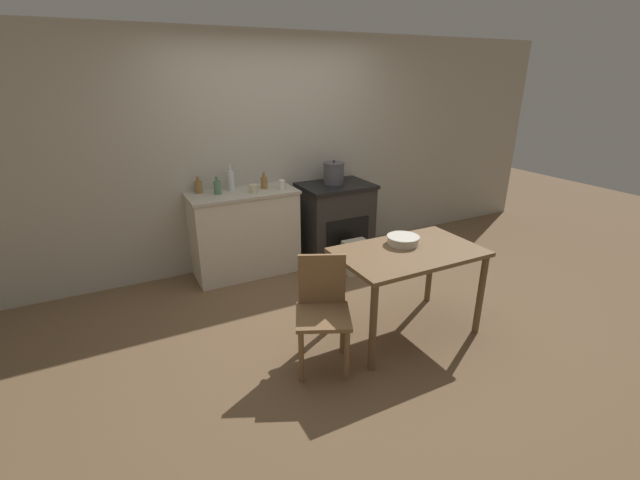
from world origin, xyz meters
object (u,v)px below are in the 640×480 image
Objects in this scene: stove at (335,221)px; cup_center_right at (253,189)px; flour_sack at (356,257)px; stock_pot at (334,173)px; work_table at (408,262)px; chair at (323,309)px; mixing_bowl_large at (403,240)px; bottle_center_left at (217,187)px; cup_center at (282,185)px; bottle_left at (198,187)px; bottle_mid_left at (231,180)px; bottle_far_left at (264,182)px.

cup_center_right is (-1.03, -0.05, 0.53)m from stove.
flour_sack is 1.01m from stock_pot.
work_table is at bearing -102.10° from flour_sack.
mixing_bowl_large is at bearing 36.98° from chair.
chair is (-0.83, -0.05, -0.19)m from work_table.
bottle_center_left reaches higher than cup_center.
stock_pot is at bearing 88.76° from flour_sack.
stove is 3.26× the size of mixing_bowl_large.
stock_pot reaches higher than work_table.
stove is 0.59m from flour_sack.
flour_sack is 1.15m from cup_center.
cup_center reaches higher than cup_center_right.
flour_sack is 1.33× the size of mixing_bowl_large.
stove is 1.64m from bottle_left.
cup_center is (-0.67, 0.48, 0.80)m from flour_sack.
stove is at bearing -7.86° from bottle_mid_left.
stock_pot is 0.96× the size of bottle_mid_left.
work_table is 4.27× the size of mixing_bowl_large.
flour_sack is 1.61m from bottle_mid_left.
work_table is 6.78× the size of bottle_far_left.
bottle_far_left is 1.01× the size of bottle_left.
bottle_center_left is (-1.34, 0.61, 0.83)m from flour_sack.
bottle_center_left is at bearing 120.96° from work_table.
bottle_mid_left reaches higher than stove.
bottle_left reaches higher than mixing_bowl_large.
bottle_center_left is at bearing 123.84° from mixing_bowl_large.
cup_center is (0.84, -0.26, -0.02)m from bottle_left.
flour_sack is 1.37m from cup_center_right.
stove is 2.44× the size of flour_sack.
chair is 3.09× the size of mixing_bowl_large.
work_table is at bearing -99.24° from stove.
bottle_left is (-0.42, 2.00, 0.54)m from chair.
bottle_mid_left is at bearing -7.94° from bottle_left.
bottle_center_left is at bearing -153.32° from bottle_mid_left.
flour_sack is 1.99× the size of bottle_center_left.
chair is at bearing -82.11° from bottle_center_left.
bottle_far_left is 0.69m from bottle_left.
stove is 0.76× the size of work_table.
cup_center is at bearing -0.18° from cup_center_right.
chair is 1.95m from bottle_far_left.
bottle_left is at bearing 168.21° from bottle_far_left.
bottle_mid_left is at bearing 117.38° from chair.
bottle_mid_left is 1.53× the size of bottle_center_left.
flour_sack is at bearing -35.67° from bottle_far_left.
bottle_mid_left is 0.20m from bottle_center_left.
flour_sack is at bearing -30.56° from bottle_mid_left.
stove is 1.16m from cup_center_right.
flour_sack is 2.14× the size of bottle_left.
mixing_bowl_large is at bearing -61.60° from bottle_mid_left.
chair is at bearing -176.27° from work_table.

